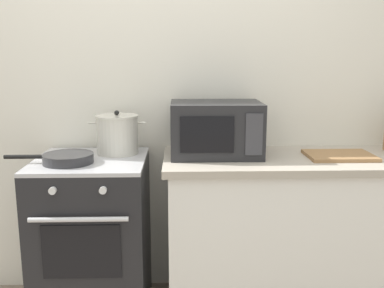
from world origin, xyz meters
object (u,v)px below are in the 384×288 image
microwave (216,129)px  cutting_board (339,156)px  stock_pot (117,134)px  stove (94,238)px  frying_pan (67,158)px

microwave → cutting_board: bearing=-6.5°
stock_pot → microwave: (0.56, -0.06, 0.04)m
stove → microwave: size_ratio=1.84×
stock_pot → cutting_board: size_ratio=0.90×
stock_pot → frying_pan: bearing=-136.7°
stove → stock_pot: size_ratio=2.83×
stock_pot → cutting_board: 1.25m
microwave → cutting_board: (0.68, -0.08, -0.14)m
microwave → stock_pot: bearing=174.2°
stock_pot → microwave: bearing=-5.8°
stove → frying_pan: (-0.10, -0.09, 0.48)m
microwave → cutting_board: 0.70m
frying_pan → stock_pot: bearing=43.3°
stock_pot → microwave: 0.56m
frying_pan → cutting_board: bearing=3.4°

